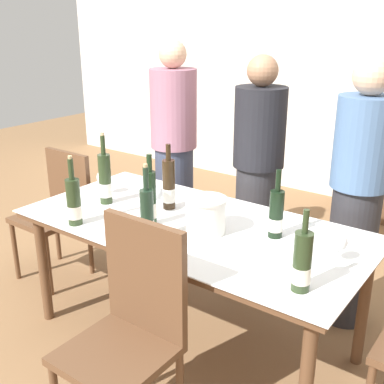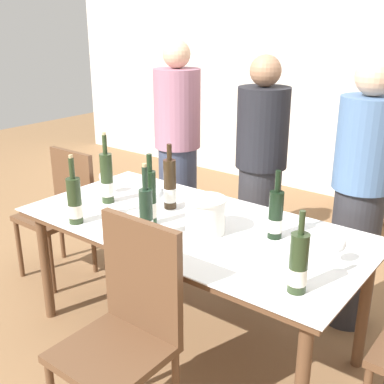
% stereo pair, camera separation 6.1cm
% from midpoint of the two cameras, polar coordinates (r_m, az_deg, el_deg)
% --- Properties ---
extents(ground_plane, '(12.00, 12.00, 0.00)m').
position_cam_midpoint_polar(ground_plane, '(2.95, -0.61, -16.89)').
color(ground_plane, olive).
extents(back_wall, '(8.00, 0.10, 2.80)m').
position_cam_midpoint_polar(back_wall, '(4.96, 20.19, 14.45)').
color(back_wall, silver).
rests_on(back_wall, ground_plane).
extents(dining_table, '(1.88, 0.92, 0.73)m').
position_cam_midpoint_polar(dining_table, '(2.61, -0.67, -5.10)').
color(dining_table, brown).
rests_on(dining_table, ground_plane).
extents(ice_bucket, '(0.22, 0.22, 0.19)m').
position_cam_midpoint_polar(ice_bucket, '(2.45, 0.94, -2.65)').
color(ice_bucket, white).
rests_on(ice_bucket, dining_table).
extents(wine_bottle_0, '(0.07, 0.07, 0.39)m').
position_cam_midpoint_polar(wine_bottle_0, '(2.36, -6.08, -2.82)').
color(wine_bottle_0, '#1E3323').
rests_on(wine_bottle_0, dining_table).
extents(wine_bottle_1, '(0.07, 0.07, 0.43)m').
position_cam_midpoint_polar(wine_bottle_1, '(2.87, -10.86, 1.41)').
color(wine_bottle_1, '#28381E').
rests_on(wine_bottle_1, dining_table).
extents(wine_bottle_2, '(0.08, 0.08, 0.35)m').
position_cam_midpoint_polar(wine_bottle_2, '(1.97, 12.05, -8.29)').
color(wine_bottle_2, '#28381E').
rests_on(wine_bottle_2, dining_table).
extents(wine_bottle_3, '(0.08, 0.08, 0.38)m').
position_cam_midpoint_polar(wine_bottle_3, '(2.62, -14.47, -1.20)').
color(wine_bottle_3, '#28381E').
rests_on(wine_bottle_3, dining_table).
extents(wine_bottle_4, '(0.06, 0.06, 0.39)m').
position_cam_midpoint_polar(wine_bottle_4, '(2.53, -5.64, -0.89)').
color(wine_bottle_4, black).
rests_on(wine_bottle_4, dining_table).
extents(wine_bottle_5, '(0.07, 0.07, 0.35)m').
position_cam_midpoint_polar(wine_bottle_5, '(2.42, 9.23, -2.69)').
color(wine_bottle_5, black).
rests_on(wine_bottle_5, dining_table).
extents(wine_bottle_6, '(0.07, 0.07, 0.38)m').
position_cam_midpoint_polar(wine_bottle_6, '(2.75, -3.40, 0.76)').
color(wine_bottle_6, '#332314').
rests_on(wine_bottle_6, dining_table).
extents(wine_glass_0, '(0.08, 0.08, 0.15)m').
position_cam_midpoint_polar(wine_glass_0, '(3.03, -11.05, 1.67)').
color(wine_glass_0, white).
rests_on(wine_glass_0, dining_table).
extents(wine_glass_1, '(0.07, 0.07, 0.13)m').
position_cam_midpoint_polar(wine_glass_1, '(2.25, 16.32, -5.89)').
color(wine_glass_1, white).
rests_on(wine_glass_1, dining_table).
extents(wine_glass_2, '(0.08, 0.08, 0.16)m').
position_cam_midpoint_polar(wine_glass_2, '(2.69, -5.03, -0.28)').
color(wine_glass_2, white).
rests_on(wine_glass_2, dining_table).
extents(chair_near_front, '(0.42, 0.42, 1.00)m').
position_cam_midpoint_polar(chair_near_front, '(2.10, -8.12, -15.11)').
color(chair_near_front, brown).
rests_on(chair_near_front, ground_plane).
extents(chair_left_end, '(0.42, 0.42, 0.89)m').
position_cam_midpoint_polar(chair_left_end, '(3.54, -16.02, -1.57)').
color(chair_left_end, brown).
rests_on(chair_left_end, ground_plane).
extents(person_host, '(0.33, 0.33, 1.64)m').
position_cam_midpoint_polar(person_host, '(3.52, -2.63, 4.20)').
color(person_host, '#383F56').
rests_on(person_host, ground_plane).
extents(person_guest_left, '(0.33, 0.33, 1.57)m').
position_cam_midpoint_polar(person_guest_left, '(3.19, 7.23, 1.69)').
color(person_guest_left, '#2D2D33').
rests_on(person_guest_left, ground_plane).
extents(person_guest_right, '(0.33, 0.33, 1.59)m').
position_cam_midpoint_polar(person_guest_right, '(2.91, 18.45, -0.68)').
color(person_guest_right, '#2D2D33').
rests_on(person_guest_right, ground_plane).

